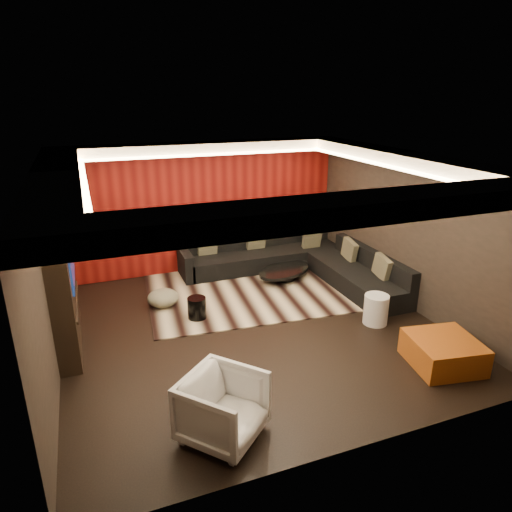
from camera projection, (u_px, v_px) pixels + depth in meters
name	position (u px, v px, depth m)	size (l,w,h in m)	color
floor	(252.00, 328.00, 7.70)	(6.00, 6.00, 0.02)	black
ceiling	(252.00, 160.00, 6.74)	(6.00, 6.00, 0.02)	silver
wall_back	(203.00, 207.00, 9.86)	(6.00, 0.02, 2.80)	black
wall_left	(45.00, 275.00, 6.21)	(0.02, 6.00, 2.80)	black
wall_right	(408.00, 230.00, 8.23)	(0.02, 6.00, 2.80)	black
red_feature_wall	(204.00, 208.00, 9.83)	(5.98, 0.05, 2.78)	#6B0C0A
soffit_back	(205.00, 148.00, 9.15)	(6.00, 0.60, 0.22)	silver
soffit_front	(349.00, 209.00, 4.41)	(6.00, 0.60, 0.22)	silver
soffit_left	(55.00, 180.00, 5.87)	(0.60, 4.80, 0.22)	silver
soffit_right	(401.00, 159.00, 7.69)	(0.60, 4.80, 0.22)	silver
cove_back	(209.00, 155.00, 8.88)	(4.80, 0.08, 0.04)	#FFD899
cove_front	(331.00, 210.00, 4.74)	(4.80, 0.08, 0.04)	#FFD899
cove_left	(84.00, 185.00, 6.02)	(0.08, 4.80, 0.04)	#FFD899
cove_right	(384.00, 165.00, 7.60)	(0.08, 4.80, 0.04)	#FFD899
tv_surround	(62.00, 278.00, 6.89)	(0.30, 2.00, 2.20)	black
tv_screen	(70.00, 255.00, 6.82)	(0.04, 1.30, 0.80)	black
tv_shelf	(76.00, 301.00, 7.08)	(0.04, 1.60, 0.04)	black
rug	(250.00, 290.00, 9.16)	(4.00, 3.00, 0.02)	beige
coffee_table	(284.00, 274.00, 9.63)	(1.31, 1.31, 0.22)	black
drum_stool	(197.00, 308.00, 7.94)	(0.32, 0.32, 0.38)	black
striped_pouf	(163.00, 298.00, 8.40)	(0.57, 0.57, 0.31)	beige
white_side_table	(376.00, 309.00, 7.77)	(0.41, 0.41, 0.52)	silver
orange_ottoman	(443.00, 352.00, 6.60)	(0.92, 0.92, 0.41)	#904012
armchair	(223.00, 408.00, 5.15)	(0.83, 0.86, 0.78)	silver
sectional_sofa	(297.00, 264.00, 9.83)	(3.65, 3.50, 0.75)	black
throw_pillows	(299.00, 247.00, 9.73)	(3.03, 2.80, 0.50)	#BDB78B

